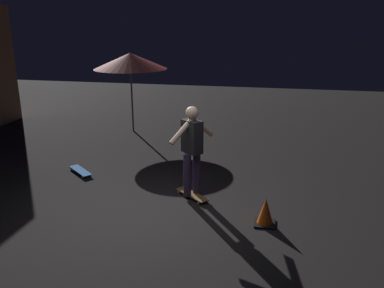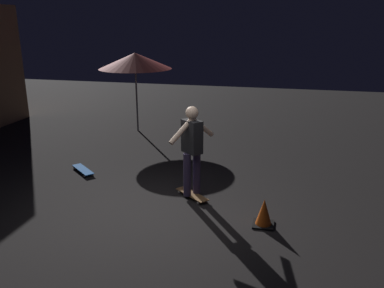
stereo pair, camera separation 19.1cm
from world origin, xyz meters
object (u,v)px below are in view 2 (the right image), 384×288
Objects in this scene: patio_umbrella at (135,61)px; traffic_cone at (264,213)px; skater at (192,145)px; skateboard_ridden at (192,195)px; skateboard_spare at (83,170)px.

traffic_cone is (-4.97, -4.06, -1.86)m from patio_umbrella.
traffic_cone is at bearing -119.05° from skater.
skateboard_spare is at bearing 75.10° from skateboard_ridden.
skater is at bearing -104.90° from skateboard_spare.
skateboard_ridden is 1.59× the size of traffic_cone.
skateboard_ridden is 1.00× the size of skateboard_spare.
patio_umbrella is 5.38m from skateboard_ridden.
skateboard_spare is 1.58× the size of traffic_cone.
skateboard_ridden is at bearing -147.43° from patio_umbrella.
skater is at bearing -147.43° from patio_umbrella.
patio_umbrella is at bearing 0.98° from skateboard_spare.
traffic_cone is at bearing -140.75° from patio_umbrella.
skateboard_spare is 2.89m from skater.
skater is at bearing 60.95° from traffic_cone.
traffic_cone is (-1.46, -4.00, 0.16)m from skateboard_spare.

